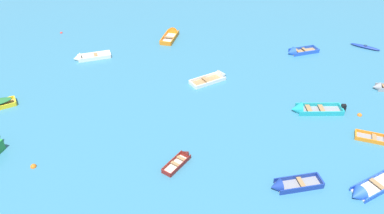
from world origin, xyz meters
TOP-DOWN VIEW (x-y plane):
  - rowboat_blue_far_left at (12.73, 15.96)m, footprint 4.11×3.37m
  - rowboat_orange_cluster_outer at (-4.03, 40.90)m, footprint 1.98×4.41m
  - rowboat_white_center at (-12.94, 33.57)m, footprint 4.26×2.78m
  - kayak_deep_blue_midfield_left at (19.35, 39.52)m, footprint 3.25×2.10m
  - rowboat_grey_far_back at (18.47, 30.12)m, footprint 3.32×1.11m
  - rowboat_turquoise_back_row_left at (10.35, 25.56)m, footprint 4.94×1.87m
  - rowboat_maroon_near_left at (-0.13, 18.13)m, footprint 2.16×2.92m
  - rowboat_blue_outer_right at (10.99, 37.29)m, footprint 3.98×2.67m
  - rowboat_white_outer_left at (2.07, 30.67)m, footprint 4.11×3.53m
  - rowboat_deep_blue_midfield_right at (7.46, 16.03)m, footprint 3.91×2.16m
  - mooring_buoy_between_boats_left at (14.96, 25.38)m, footprint 0.42×0.42m
  - mooring_buoy_trailing at (-11.08, 16.39)m, footprint 0.45×0.45m
  - mooring_buoy_between_boats_right at (-18.34, 40.40)m, footprint 0.33×0.33m

SIDE VIEW (x-z plane):
  - mooring_buoy_between_boats_left at x=14.96m, z-range -0.21..0.21m
  - mooring_buoy_trailing at x=-11.08m, z-range -0.22..0.22m
  - mooring_buoy_between_boats_right at x=-18.34m, z-range -0.17..0.17m
  - kayak_deep_blue_midfield_left at x=19.35m, z-range -0.01..0.32m
  - rowboat_maroon_near_left at x=-0.13m, z-range -0.25..0.56m
  - rowboat_white_outer_left at x=2.07m, z-range -0.47..0.82m
  - rowboat_grey_far_back at x=18.47m, z-range -0.29..0.65m
  - rowboat_blue_far_left at x=12.73m, z-range -0.43..0.79m
  - rowboat_blue_outer_right at x=10.99m, z-range -0.43..0.81m
  - rowboat_white_center at x=-12.94m, z-range -0.41..0.80m
  - rowboat_deep_blue_midfield_right at x=7.46m, z-range -0.35..0.74m
  - rowboat_turquoise_back_row_left at x=10.35m, z-range -0.45..0.87m
  - rowboat_orange_cluster_outer at x=-4.03m, z-range -0.43..0.89m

